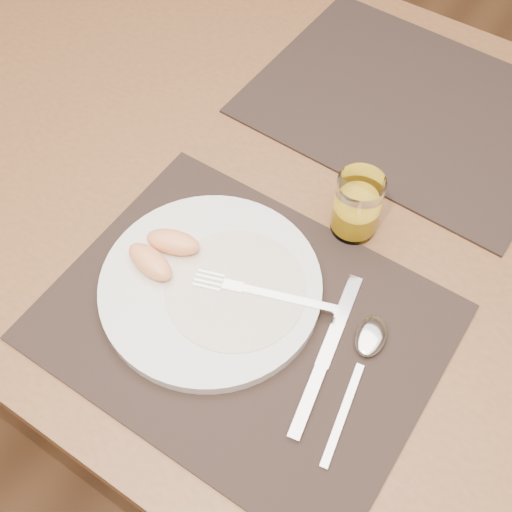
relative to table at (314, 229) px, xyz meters
The scene contains 11 objects.
ground 0.67m from the table, ahead, with size 5.00×5.00×0.00m, color brown.
table is the anchor object (origin of this frame).
placemat_near 0.24m from the table, 83.18° to the right, with size 0.45×0.35×0.00m, color #2C201B.
placemat_far 0.24m from the table, 82.89° to the left, with size 0.45×0.35×0.00m, color #2C201B.
plate 0.23m from the table, 98.61° to the right, with size 0.27×0.27×0.02m, color white.
plate_dressing 0.22m from the table, 90.35° to the right, with size 0.17×0.17×0.00m.
fork 0.22m from the table, 84.70° to the right, with size 0.17×0.07×0.00m.
knife 0.27m from the table, 58.83° to the right, with size 0.06×0.22×0.01m.
spoon 0.26m from the table, 46.09° to the right, with size 0.06×0.19×0.01m.
juice_glass 0.15m from the table, 21.22° to the right, with size 0.06×0.06×0.09m.
grapefruit_wedges 0.26m from the table, 115.71° to the right, with size 0.08×0.09×0.03m.
Camera 1 is at (0.24, -0.51, 1.43)m, focal length 45.00 mm.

